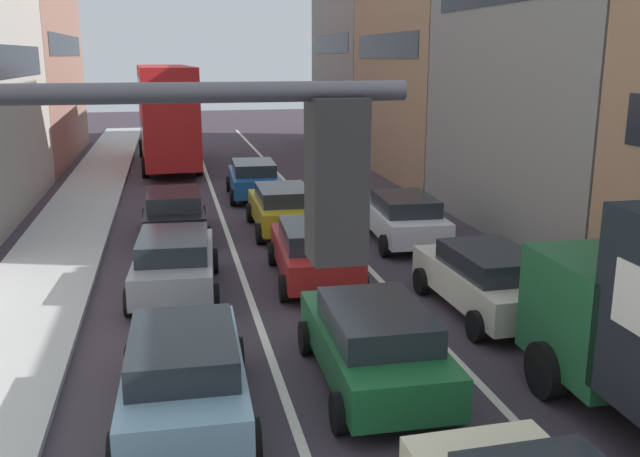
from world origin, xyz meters
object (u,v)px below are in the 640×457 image
(wagon_left_lane_second, at_px, (184,372))
(sedan_left_lane_fourth, at_px, (174,212))
(sedan_centre_lane_fifth, at_px, (254,178))
(bus_mid_queue_primary, at_px, (166,111))
(sedan_centre_lane_second, at_px, (374,342))
(sedan_right_lane_behind_truck, at_px, (487,278))
(hatchback_centre_lane_third, at_px, (314,250))
(sedan_left_lane_third, at_px, (175,261))
(wagon_right_lane_far, at_px, (403,217))
(coupe_centre_lane_fourth, at_px, (283,207))

(wagon_left_lane_second, xyz_separation_m, sedan_left_lane_fourth, (-0.01, 11.51, 0.00))
(sedan_centre_lane_fifth, bearing_deg, bus_mid_queue_primary, 22.47)
(wagon_left_lane_second, distance_m, sedan_left_lane_fourth, 11.51)
(sedan_centre_lane_second, xyz_separation_m, sedan_centre_lane_fifth, (-0.03, 16.67, 0.00))
(wagon_left_lane_second, distance_m, sedan_right_lane_behind_truck, 7.42)
(sedan_left_lane_fourth, relative_size, sedan_right_lane_behind_truck, 0.99)
(hatchback_centre_lane_third, height_order, sedan_centre_lane_fifth, same)
(sedan_left_lane_third, relative_size, wagon_right_lane_far, 1.00)
(wagon_left_lane_second, relative_size, sedan_left_lane_third, 0.99)
(coupe_centre_lane_fourth, distance_m, sedan_right_lane_behind_truck, 8.83)
(sedan_left_lane_fourth, bearing_deg, wagon_right_lane_far, -107.62)
(bus_mid_queue_primary, bearing_deg, sedan_left_lane_third, 177.34)
(sedan_right_lane_behind_truck, bearing_deg, sedan_centre_lane_fifth, 12.73)
(wagon_right_lane_far, distance_m, bus_mid_queue_primary, 18.22)
(sedan_left_lane_fourth, height_order, wagon_right_lane_far, same)
(sedan_left_lane_third, distance_m, bus_mid_queue_primary, 20.08)
(sedan_left_lane_third, height_order, sedan_centre_lane_fifth, same)
(hatchback_centre_lane_third, height_order, sedan_right_lane_behind_truck, same)
(sedan_right_lane_behind_truck, relative_size, bus_mid_queue_primary, 0.41)
(wagon_right_lane_far, bearing_deg, hatchback_centre_lane_third, 134.94)
(hatchback_centre_lane_third, distance_m, sedan_left_lane_fourth, 6.22)
(hatchback_centre_lane_third, relative_size, sedan_right_lane_behind_truck, 1.01)
(wagon_left_lane_second, relative_size, sedan_centre_lane_fifth, 1.00)
(sedan_right_lane_behind_truck, bearing_deg, sedan_left_lane_fourth, 37.64)
(wagon_right_lane_far, bearing_deg, wagon_left_lane_second, 147.21)
(sedan_centre_lane_fifth, bearing_deg, hatchback_centre_lane_third, -176.76)
(sedan_right_lane_behind_truck, distance_m, bus_mid_queue_primary, 23.86)
(hatchback_centre_lane_third, distance_m, wagon_right_lane_far, 4.56)
(coupe_centre_lane_fourth, relative_size, wagon_right_lane_far, 0.98)
(hatchback_centre_lane_third, xyz_separation_m, sedan_left_lane_fourth, (-3.40, 5.21, 0.00))
(coupe_centre_lane_fourth, relative_size, sedan_right_lane_behind_truck, 1.00)
(sedan_left_lane_third, height_order, sedan_left_lane_fourth, same)
(coupe_centre_lane_fourth, xyz_separation_m, sedan_right_lane_behind_truck, (3.22, -8.22, 0.00))
(sedan_centre_lane_fifth, height_order, wagon_right_lane_far, same)
(wagon_left_lane_second, relative_size, sedan_left_lane_fourth, 1.01)
(sedan_centre_lane_fifth, xyz_separation_m, bus_mid_queue_primary, (-3.31, 8.93, 2.03))
(sedan_left_lane_fourth, relative_size, sedan_centre_lane_fifth, 0.99)
(sedan_centre_lane_second, xyz_separation_m, wagon_right_lane_far, (3.58, 8.87, 0.00))
(coupe_centre_lane_fourth, distance_m, bus_mid_queue_primary, 15.14)
(sedan_centre_lane_second, distance_m, sedan_right_lane_behind_truck, 4.44)
(wagon_left_lane_second, xyz_separation_m, sedan_right_lane_behind_truck, (6.66, 3.27, 0.00))
(wagon_left_lane_second, height_order, wagon_right_lane_far, same)
(sedan_centre_lane_fifth, distance_m, bus_mid_queue_primary, 9.74)
(hatchback_centre_lane_third, xyz_separation_m, coupe_centre_lane_fourth, (0.05, 5.19, 0.00))
(sedan_centre_lane_fifth, relative_size, sedan_right_lane_behind_truck, 1.01)
(sedan_centre_lane_second, relative_size, bus_mid_queue_primary, 0.41)
(sedan_right_lane_behind_truck, xyz_separation_m, wagon_right_lane_far, (0.14, 6.06, 0.00))
(hatchback_centre_lane_third, height_order, bus_mid_queue_primary, bus_mid_queue_primary)
(sedan_right_lane_behind_truck, distance_m, wagon_right_lane_far, 6.06)
(sedan_left_lane_third, relative_size, sedan_left_lane_fourth, 1.02)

